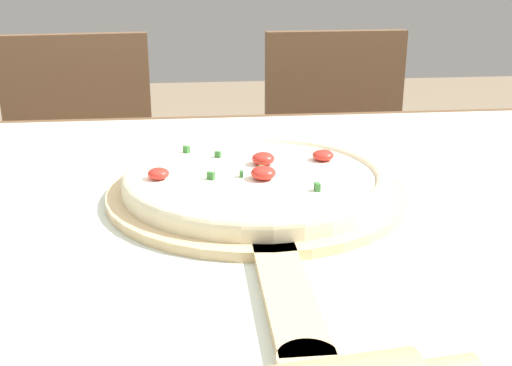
{
  "coord_description": "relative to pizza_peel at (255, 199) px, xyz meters",
  "views": [
    {
      "loc": [
        -0.08,
        -0.74,
        1.07
      ],
      "look_at": [
        -0.0,
        0.01,
        0.8
      ],
      "focal_mm": 45.0,
      "sensor_mm": 36.0,
      "label": 1
    }
  ],
  "objects": [
    {
      "name": "dining_table",
      "position": [
        0.0,
        -0.02,
        -0.11
      ],
      "size": [
        1.47,
        1.03,
        0.77
      ],
      "color": "brown",
      "rests_on": "ground_plane"
    },
    {
      "name": "chair_right",
      "position": [
        0.32,
        0.86,
        -0.27
      ],
      "size": [
        0.41,
        0.41,
        0.88
      ],
      "rotation": [
        0.0,
        0.0,
        0.01
      ],
      "color": "brown",
      "rests_on": "ground_plane"
    },
    {
      "name": "pizza_peel",
      "position": [
        0.0,
        0.0,
        0.0
      ],
      "size": [
        0.39,
        0.59,
        0.01
      ],
      "color": "#D6B784",
      "rests_on": "towel_cloth"
    },
    {
      "name": "towel_cloth",
      "position": [
        0.0,
        -0.02,
        -0.01
      ],
      "size": [
        1.39,
        0.95,
        0.0
      ],
      "color": "silver",
      "rests_on": "dining_table"
    },
    {
      "name": "chair_left",
      "position": [
        -0.36,
        0.86,
        -0.27
      ],
      "size": [
        0.44,
        0.44,
        0.88
      ],
      "rotation": [
        0.0,
        0.0,
        0.1
      ],
      "color": "brown",
      "rests_on": "ground_plane"
    },
    {
      "name": "pizza",
      "position": [
        0.0,
        0.02,
        0.02
      ],
      "size": [
        0.34,
        0.34,
        0.04
      ],
      "color": "beige",
      "rests_on": "pizza_peel"
    }
  ]
}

